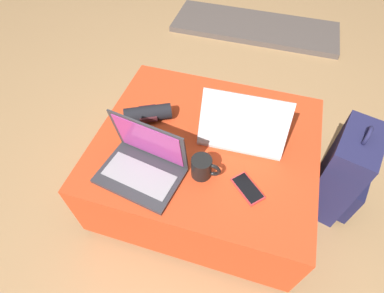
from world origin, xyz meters
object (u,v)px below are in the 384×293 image
laptop_near (143,164)px  wrist_brace (148,114)px  cell_phone (248,188)px  coffee_mug (202,167)px  laptop_far (242,128)px  backpack (342,175)px

laptop_near → wrist_brace: size_ratio=1.59×
cell_phone → coffee_mug: (-0.19, 0.02, 0.04)m
laptop_far → backpack: size_ratio=0.66×
laptop_near → laptop_far: (0.34, 0.30, 0.00)m
laptop_near → backpack: laptop_near is taller
wrist_brace → coffee_mug: bearing=-34.7°
backpack → coffee_mug: 0.71m
laptop_far → backpack: (0.50, 0.05, -0.22)m
laptop_far → cell_phone: bearing=104.2°
wrist_brace → coffee_mug: coffee_mug is taller
cell_phone → backpack: bearing=-10.6°
backpack → wrist_brace: 0.95m
cell_phone → wrist_brace: wrist_brace is taller
cell_phone → laptop_near: bearing=137.9°
coffee_mug → laptop_far: bearing=65.7°
laptop_far → coffee_mug: size_ratio=3.07×
laptop_near → backpack: size_ratio=0.63×
laptop_near → coffee_mug: size_ratio=2.97×
wrist_brace → coffee_mug: (0.32, -0.22, 0.01)m
wrist_brace → laptop_far: bearing=3.1°
laptop_near → coffee_mug: laptop_near is taller
cell_phone → laptop_far: bearing=59.2°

